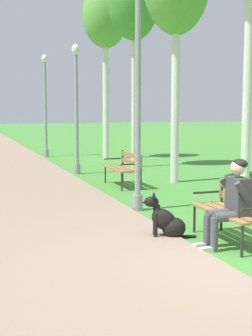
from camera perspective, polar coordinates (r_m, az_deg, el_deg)
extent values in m
plane|color=#478E38|center=(6.51, 14.32, -10.63)|extent=(120.00, 120.00, 0.00)
cube|color=olive|center=(7.20, 10.63, -5.16)|extent=(0.14, 1.50, 0.04)
cube|color=olive|center=(7.28, 11.84, -5.04)|extent=(0.14, 1.50, 0.04)
cube|color=olive|center=(7.37, 13.01, -4.93)|extent=(0.14, 1.50, 0.04)
cube|color=olive|center=(7.40, 13.74, -3.80)|extent=(0.04, 1.50, 0.11)
cube|color=olive|center=(7.37, 13.78, -2.42)|extent=(0.04, 1.50, 0.11)
cylinder|color=#2D2B28|center=(7.83, 7.95, -5.81)|extent=(0.04, 0.04, 0.45)
cylinder|color=#2D2B28|center=(8.01, 11.05, -4.12)|extent=(0.04, 0.04, 0.85)
cube|color=#2D2B28|center=(7.84, 9.31, -2.80)|extent=(0.45, 0.04, 0.03)
cylinder|color=#2D2B28|center=(6.66, 13.34, -8.20)|extent=(0.04, 0.04, 0.45)
cube|color=olive|center=(12.21, -1.40, -0.10)|extent=(0.14, 1.50, 0.04)
cube|color=olive|center=(12.26, -0.62, -0.06)|extent=(0.14, 1.50, 0.04)
cube|color=olive|center=(12.32, 0.15, -0.03)|extent=(0.14, 1.50, 0.04)
cube|color=olive|center=(12.34, 0.61, 0.63)|extent=(0.04, 1.50, 0.11)
cube|color=olive|center=(12.32, 0.61, 1.46)|extent=(0.04, 1.50, 0.11)
cylinder|color=#2D2B28|center=(12.89, -2.42, -0.74)|extent=(0.04, 0.04, 0.45)
cylinder|color=#2D2B28|center=(13.00, -0.40, 0.22)|extent=(0.04, 0.04, 0.85)
cube|color=#2D2B28|center=(12.90, -1.58, 1.08)|extent=(0.45, 0.04, 0.03)
cylinder|color=#2D2B28|center=(11.58, -0.50, -1.60)|extent=(0.04, 0.04, 0.45)
cylinder|color=#2D2B28|center=(11.71, 1.73, -0.52)|extent=(0.04, 0.04, 0.85)
cube|color=#2D2B28|center=(11.59, 0.44, 0.43)|extent=(0.45, 0.04, 0.03)
cylinder|color=#4C4C51|center=(7.05, 10.96, -5.25)|extent=(0.42, 0.14, 0.14)
cylinder|color=#4C4C51|center=(7.01, 9.41, -7.27)|extent=(0.11, 0.11, 0.47)
cube|color=silver|center=(7.02, 8.80, -8.91)|extent=(0.24, 0.09, 0.07)
cylinder|color=#4C4C51|center=(6.88, 11.79, -5.57)|extent=(0.42, 0.14, 0.14)
cylinder|color=#4C4C51|center=(6.84, 10.21, -7.64)|extent=(0.11, 0.11, 0.47)
cube|color=silver|center=(6.85, 9.58, -9.33)|extent=(0.24, 0.09, 0.07)
cube|color=#3F3F42|center=(7.03, 12.90, -3.18)|extent=(0.22, 0.36, 0.52)
cylinder|color=#3F3F42|center=(7.15, 11.68, -2.17)|extent=(0.25, 0.09, 0.30)
cylinder|color=#3F3F42|center=(6.81, 13.38, -2.66)|extent=(0.25, 0.09, 0.30)
sphere|color=beige|center=(6.96, 12.85, 0.05)|extent=(0.21, 0.21, 0.21)
ellipsoid|color=black|center=(6.97, 13.07, 0.47)|extent=(0.22, 0.23, 0.14)
ellipsoid|color=black|center=(7.46, 5.57, -6.92)|extent=(0.43, 0.37, 0.32)
ellipsoid|color=black|center=(7.41, 4.43, -6.01)|extent=(0.54, 0.35, 0.48)
ellipsoid|color=black|center=(7.41, 4.82, -5.71)|extent=(0.39, 0.28, 0.27)
cylinder|color=black|center=(7.48, 3.37, -6.63)|extent=(0.06, 0.06, 0.38)
cylinder|color=black|center=(7.37, 3.46, -6.85)|extent=(0.06, 0.06, 0.38)
cylinder|color=black|center=(7.37, 3.58, -4.92)|extent=(0.15, 0.19, 0.19)
ellipsoid|color=black|center=(7.34, 2.97, -3.94)|extent=(0.25, 0.20, 0.16)
cone|color=black|center=(7.33, 2.19, -4.02)|extent=(0.12, 0.11, 0.09)
cone|color=black|center=(7.37, 3.25, -3.10)|extent=(0.06, 0.06, 0.09)
cone|color=black|center=(7.28, 3.32, -3.23)|extent=(0.06, 0.06, 0.09)
cylinder|color=black|center=(7.52, 7.08, -7.89)|extent=(0.28, 0.12, 0.04)
cylinder|color=gray|center=(9.43, 1.36, -4.03)|extent=(0.20, 0.20, 0.30)
cylinder|color=gray|center=(9.26, 1.39, 7.26)|extent=(0.11, 0.11, 3.99)
cylinder|color=gray|center=(14.72, -5.70, -0.11)|extent=(0.20, 0.20, 0.30)
cylinder|color=gray|center=(14.61, -5.77, 6.18)|extent=(0.11, 0.11, 3.52)
ellipsoid|color=silver|center=(14.71, -5.86, 13.53)|extent=(0.24, 0.24, 0.32)
cylinder|color=gray|center=(20.17, -9.24, 1.74)|extent=(0.20, 0.20, 0.30)
cylinder|color=gray|center=(20.09, -9.34, 6.70)|extent=(0.11, 0.11, 3.80)
ellipsoid|color=silver|center=(20.19, -9.45, 12.44)|extent=(0.24, 0.24, 0.32)
cylinder|color=silver|center=(10.64, 13.93, 9.13)|extent=(0.19, 0.19, 4.78)
cylinder|color=silver|center=(12.98, 5.74, 8.08)|extent=(0.22, 0.22, 4.42)
cylinder|color=silver|center=(16.30, 0.89, 8.42)|extent=(0.14, 0.14, 4.74)
cylinder|color=silver|center=(19.07, -2.37, 8.17)|extent=(0.24, 0.24, 4.72)
ellipsoid|color=#66A847|center=(19.39, -2.42, 17.37)|extent=(1.74, 1.59, 2.48)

